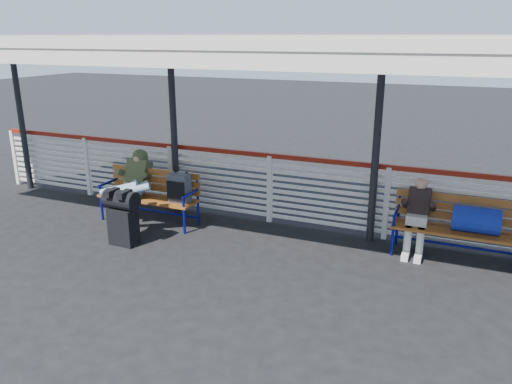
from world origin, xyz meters
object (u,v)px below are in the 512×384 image
at_px(bench_right, 468,221).
at_px(traveler_man, 130,186).
at_px(luggage_stack, 122,215).
at_px(companion_person, 417,215).
at_px(bench_left, 161,190).

height_order(bench_right, traveler_man, traveler_man).
height_order(luggage_stack, companion_person, companion_person).
bearing_deg(bench_right, companion_person, 180.00).
bearing_deg(traveler_man, bench_left, 42.33).
bearing_deg(traveler_man, luggage_stack, -63.30).
distance_m(luggage_stack, companion_person, 4.50).
relative_size(bench_left, traveler_man, 1.10).
bearing_deg(bench_right, luggage_stack, -163.37).
distance_m(bench_left, companion_person, 4.24).
bearing_deg(bench_left, bench_right, 5.21).
xyz_separation_m(bench_right, traveler_man, (-5.29, -0.79, 0.12)).
distance_m(bench_right, companion_person, 0.69).
xyz_separation_m(traveler_man, companion_person, (4.59, 0.79, -0.13)).
bearing_deg(companion_person, luggage_stack, -160.85).
relative_size(bench_left, bench_right, 1.00).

